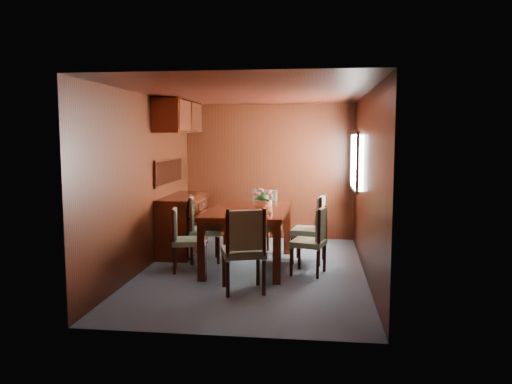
# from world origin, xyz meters

# --- Properties ---
(ground) EXTENTS (4.50, 4.50, 0.00)m
(ground) POSITION_xyz_m (0.00, 0.00, 0.00)
(ground) COLOR #38424D
(ground) RESTS_ON ground
(room_shell) EXTENTS (3.06, 4.52, 2.41)m
(room_shell) POSITION_xyz_m (-0.10, 0.33, 1.63)
(room_shell) COLOR black
(room_shell) RESTS_ON ground
(sideboard) EXTENTS (0.48, 1.40, 0.90)m
(sideboard) POSITION_xyz_m (-1.25, 1.00, 0.45)
(sideboard) COLOR #330E06
(sideboard) RESTS_ON ground
(dining_table) EXTENTS (1.13, 1.77, 0.82)m
(dining_table) POSITION_xyz_m (-0.09, 0.25, 0.71)
(dining_table) COLOR #330E06
(dining_table) RESTS_ON ground
(chair_left_near) EXTENTS (0.48, 0.50, 0.87)m
(chair_left_near) POSITION_xyz_m (-0.96, -0.11, 0.48)
(chair_left_near) COLOR black
(chair_left_near) RESTS_ON ground
(chair_left_far) EXTENTS (0.54, 0.56, 0.96)m
(chair_left_far) POSITION_xyz_m (-0.85, 0.43, 0.54)
(chair_left_far) COLOR black
(chair_left_far) RESTS_ON ground
(chair_right_near) EXTENTS (0.50, 0.52, 0.91)m
(chair_right_near) POSITION_xyz_m (0.81, -0.07, 0.50)
(chair_right_near) COLOR black
(chair_right_near) RESTS_ON ground
(chair_right_far) EXTENTS (0.52, 0.53, 0.99)m
(chair_right_far) POSITION_xyz_m (0.81, 0.57, 0.55)
(chair_right_far) COLOR black
(chair_right_far) RESTS_ON ground
(chair_head) EXTENTS (0.60, 0.58, 1.02)m
(chair_head) POSITION_xyz_m (0.02, -0.98, 0.57)
(chair_head) COLOR black
(chair_head) RESTS_ON ground
(chair_foot) EXTENTS (0.55, 0.54, 0.96)m
(chair_foot) POSITION_xyz_m (-0.04, 1.53, 0.53)
(chair_foot) COLOR black
(chair_foot) RESTS_ON ground
(flower_centerpiece) EXTENTS (0.27, 0.27, 0.27)m
(flower_centerpiece) POSITION_xyz_m (0.08, 0.59, 0.95)
(flower_centerpiece) COLOR #B55937
(flower_centerpiece) RESTS_ON dining_table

